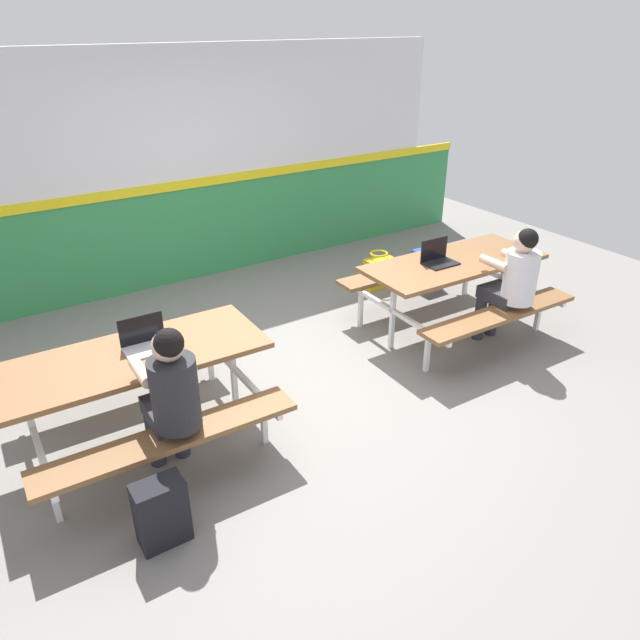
% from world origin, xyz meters
% --- Properties ---
extents(ground_plane, '(10.00, 10.00, 0.02)m').
position_xyz_m(ground_plane, '(0.00, 0.00, -0.01)').
color(ground_plane, gray).
extents(accent_backdrop, '(8.00, 0.14, 2.60)m').
position_xyz_m(accent_backdrop, '(0.00, 2.64, 1.25)').
color(accent_backdrop, '#338C4C').
rests_on(accent_backdrop, ground).
extents(picnic_table_left, '(1.83, 1.59, 0.74)m').
position_xyz_m(picnic_table_left, '(-1.57, -0.12, 0.57)').
color(picnic_table_left, brown).
rests_on(picnic_table_left, ground).
extents(picnic_table_right, '(1.83, 1.59, 0.74)m').
position_xyz_m(picnic_table_right, '(1.57, -0.05, 0.57)').
color(picnic_table_right, brown).
rests_on(picnic_table_right, ground).
extents(student_nearer, '(0.37, 0.53, 1.21)m').
position_xyz_m(student_nearer, '(-1.52, -0.68, 0.71)').
color(student_nearer, '#2D2D38').
rests_on(student_nearer, ground).
extents(student_further, '(0.37, 0.53, 1.21)m').
position_xyz_m(student_further, '(1.76, -0.61, 0.71)').
color(student_further, '#2D2D38').
rests_on(student_further, ground).
extents(laptop_silver, '(0.32, 0.23, 0.22)m').
position_xyz_m(laptop_silver, '(-1.48, -0.08, 0.79)').
color(laptop_silver, silver).
rests_on(laptop_silver, picnic_table_left).
extents(laptop_dark, '(0.32, 0.23, 0.22)m').
position_xyz_m(laptop_dark, '(1.39, -0.01, 0.79)').
color(laptop_dark, black).
rests_on(laptop_dark, picnic_table_right).
extents(backpack_dark, '(0.30, 0.22, 0.44)m').
position_xyz_m(backpack_dark, '(2.12, 0.91, 0.22)').
color(backpack_dark, '#1E47B2').
rests_on(backpack_dark, ground).
extents(tote_bag_bright, '(0.34, 0.21, 0.43)m').
position_xyz_m(tote_bag_bright, '(1.62, 1.16, 0.19)').
color(tote_bag_bright, yellow).
rests_on(tote_bag_bright, ground).
extents(satchel_spare, '(0.30, 0.22, 0.44)m').
position_xyz_m(satchel_spare, '(-1.81, -1.12, 0.22)').
color(satchel_spare, black).
rests_on(satchel_spare, ground).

